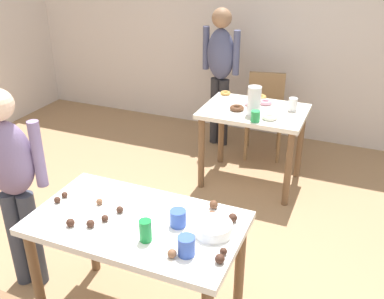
% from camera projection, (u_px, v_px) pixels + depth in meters
% --- Properties ---
extents(wall_back, '(6.40, 0.10, 2.60)m').
position_uv_depth(wall_back, '(281.00, 23.00, 4.84)').
color(wall_back, silver).
rests_on(wall_back, ground_plane).
extents(dining_table_near, '(1.19, 0.68, 0.75)m').
position_uv_depth(dining_table_near, '(138.00, 236.00, 2.50)').
color(dining_table_near, white).
rests_on(dining_table_near, ground_plane).
extents(dining_table_far, '(0.93, 0.68, 0.75)m').
position_uv_depth(dining_table_far, '(253.00, 122.00, 4.06)').
color(dining_table_far, silver).
rests_on(dining_table_far, ground_plane).
extents(chair_far_table, '(0.48, 0.48, 0.87)m').
position_uv_depth(chair_far_table, '(265.00, 109.00, 4.71)').
color(chair_far_table, olive).
rests_on(chair_far_table, ground_plane).
extents(person_girl_near, '(0.45, 0.29, 1.40)m').
position_uv_depth(person_girl_near, '(12.00, 177.00, 2.73)').
color(person_girl_near, '#383D4C').
rests_on(person_girl_near, ground_plane).
extents(person_adult_far, '(0.45, 0.27, 1.51)m').
position_uv_depth(person_adult_far, '(220.00, 66.00, 4.72)').
color(person_adult_far, '#28282D').
rests_on(person_adult_far, ground_plane).
extents(mixing_bowl, '(0.21, 0.21, 0.06)m').
position_uv_depth(mixing_bowl, '(213.00, 228.00, 2.33)').
color(mixing_bowl, white).
rests_on(mixing_bowl, dining_table_near).
extents(soda_can, '(0.07, 0.07, 0.12)m').
position_uv_depth(soda_can, '(145.00, 231.00, 2.27)').
color(soda_can, '#198438').
rests_on(soda_can, dining_table_near).
extents(fork_near, '(0.17, 0.02, 0.01)m').
position_uv_depth(fork_near, '(131.00, 201.00, 2.62)').
color(fork_near, silver).
rests_on(fork_near, dining_table_near).
extents(cup_near_0, '(0.09, 0.09, 0.10)m').
position_uv_depth(cup_near_0, '(186.00, 246.00, 2.17)').
color(cup_near_0, '#3351B2').
rests_on(cup_near_0, dining_table_near).
extents(cup_near_1, '(0.09, 0.09, 0.09)m').
position_uv_depth(cup_near_1, '(178.00, 218.00, 2.39)').
color(cup_near_1, '#3351B2').
rests_on(cup_near_1, dining_table_near).
extents(cake_ball_0, '(0.05, 0.05, 0.05)m').
position_uv_depth(cake_ball_0, '(90.00, 224.00, 2.39)').
color(cake_ball_0, '#3D2319').
rests_on(cake_ball_0, dining_table_near).
extents(cake_ball_1, '(0.05, 0.05, 0.05)m').
position_uv_depth(cake_ball_1, '(179.00, 212.00, 2.49)').
color(cake_ball_1, brown).
rests_on(cake_ball_1, dining_table_near).
extents(cake_ball_2, '(0.05, 0.05, 0.05)m').
position_uv_depth(cake_ball_2, '(70.00, 223.00, 2.39)').
color(cake_ball_2, '#3D2319').
rests_on(cake_ball_2, dining_table_near).
extents(cake_ball_3, '(0.04, 0.04, 0.04)m').
position_uv_depth(cake_ball_3, '(57.00, 200.00, 2.61)').
color(cake_ball_3, '#3D2319').
rests_on(cake_ball_3, dining_table_near).
extents(cake_ball_4, '(0.04, 0.04, 0.04)m').
position_uv_depth(cake_ball_4, '(105.00, 218.00, 2.44)').
color(cake_ball_4, '#3D2319').
rests_on(cake_ball_4, dining_table_near).
extents(cake_ball_5, '(0.04, 0.04, 0.04)m').
position_uv_depth(cake_ball_5, '(120.00, 210.00, 2.51)').
color(cake_ball_5, '#3D2319').
rests_on(cake_ball_5, dining_table_near).
extents(cake_ball_6, '(0.05, 0.05, 0.05)m').
position_uv_depth(cake_ball_6, '(220.00, 259.00, 2.13)').
color(cake_ball_6, '#3D2319').
rests_on(cake_ball_6, dining_table_near).
extents(cake_ball_7, '(0.04, 0.04, 0.04)m').
position_uv_depth(cake_ball_7, '(99.00, 202.00, 2.59)').
color(cake_ball_7, brown).
rests_on(cake_ball_7, dining_table_near).
extents(cake_ball_8, '(0.04, 0.04, 0.04)m').
position_uv_depth(cake_ball_8, '(223.00, 251.00, 2.18)').
color(cake_ball_8, '#3D2319').
rests_on(cake_ball_8, dining_table_near).
extents(cake_ball_9, '(0.05, 0.05, 0.05)m').
position_uv_depth(cake_ball_9, '(233.00, 218.00, 2.43)').
color(cake_ball_9, '#3D2319').
rests_on(cake_ball_9, dining_table_near).
extents(cake_ball_10, '(0.04, 0.04, 0.04)m').
position_uv_depth(cake_ball_10, '(65.00, 195.00, 2.66)').
color(cake_ball_10, '#3D2319').
rests_on(cake_ball_10, dining_table_near).
extents(cake_ball_11, '(0.05, 0.05, 0.05)m').
position_uv_depth(cake_ball_11, '(212.00, 215.00, 2.46)').
color(cake_ball_11, brown).
rests_on(cake_ball_11, dining_table_near).
extents(cake_ball_12, '(0.05, 0.05, 0.05)m').
position_uv_depth(cake_ball_12, '(172.00, 254.00, 2.16)').
color(cake_ball_12, brown).
rests_on(cake_ball_12, dining_table_near).
extents(cake_ball_13, '(0.05, 0.05, 0.05)m').
position_uv_depth(cake_ball_13, '(214.00, 205.00, 2.55)').
color(cake_ball_13, brown).
rests_on(cake_ball_13, dining_table_near).
extents(pitcher_far, '(0.12, 0.12, 0.26)m').
position_uv_depth(pitcher_far, '(254.00, 101.00, 3.83)').
color(pitcher_far, white).
rests_on(pitcher_far, dining_table_far).
extents(cup_far_0, '(0.08, 0.08, 0.09)m').
position_uv_depth(cup_far_0, '(255.00, 116.00, 3.72)').
color(cup_far_0, green).
rests_on(cup_far_0, dining_table_far).
extents(cup_far_1, '(0.08, 0.08, 0.12)m').
position_uv_depth(cup_far_1, '(293.00, 104.00, 3.95)').
color(cup_far_1, white).
rests_on(cup_far_1, dining_table_far).
extents(donut_far_0, '(0.10, 0.10, 0.03)m').
position_uv_depth(donut_far_0, '(225.00, 93.00, 4.36)').
color(donut_far_0, gold).
rests_on(donut_far_0, dining_table_far).
extents(donut_far_1, '(0.13, 0.13, 0.04)m').
position_uv_depth(donut_far_1, '(270.00, 117.00, 3.78)').
color(donut_far_1, white).
rests_on(donut_far_1, dining_table_far).
extents(donut_far_2, '(0.13, 0.13, 0.04)m').
position_uv_depth(donut_far_2, '(259.00, 97.00, 4.23)').
color(donut_far_2, gold).
rests_on(donut_far_2, dining_table_far).
extents(donut_far_3, '(0.11, 0.11, 0.03)m').
position_uv_depth(donut_far_3, '(251.00, 104.00, 4.08)').
color(donut_far_3, pink).
rests_on(donut_far_3, dining_table_far).
extents(donut_far_4, '(0.13, 0.13, 0.04)m').
position_uv_depth(donut_far_4, '(237.00, 108.00, 3.98)').
color(donut_far_4, brown).
rests_on(donut_far_4, dining_table_far).
extents(donut_far_5, '(0.13, 0.13, 0.04)m').
position_uv_depth(donut_far_5, '(265.00, 102.00, 4.12)').
color(donut_far_5, pink).
rests_on(donut_far_5, dining_table_far).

